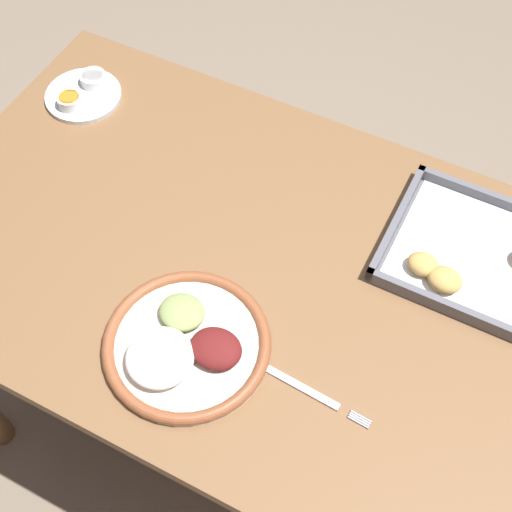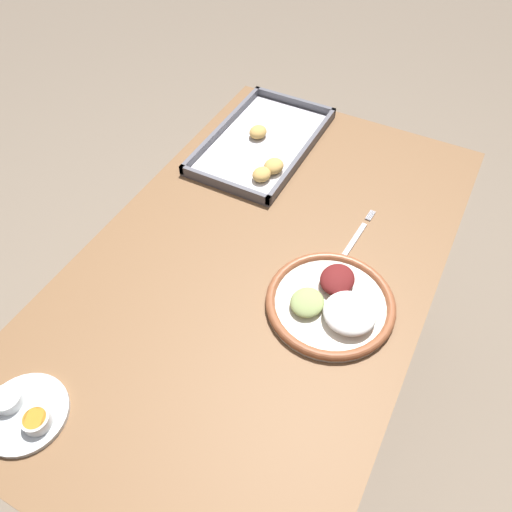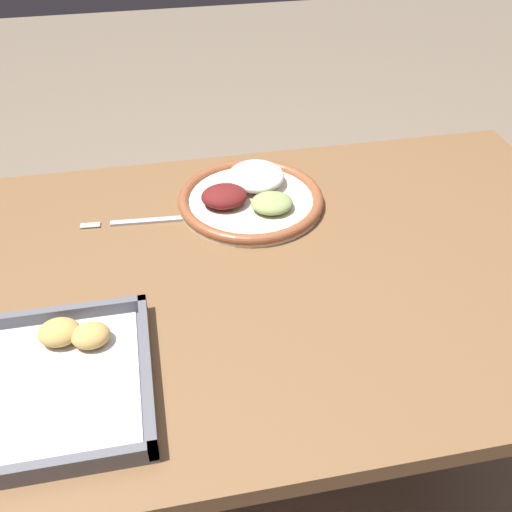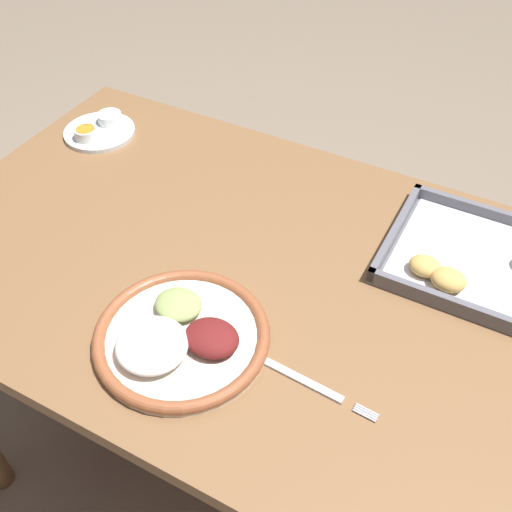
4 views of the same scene
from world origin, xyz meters
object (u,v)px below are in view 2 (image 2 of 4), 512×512
object	(u,v)px
saucer_plate	(24,412)
fork	(352,243)
baking_tray	(263,144)
dinner_plate	(332,303)

from	to	relation	value
saucer_plate	fork	bearing A→B (deg)	-29.42
fork	saucer_plate	world-z (taller)	saucer_plate
fork	saucer_plate	size ratio (longest dim) A/B	1.45
saucer_plate	baking_tray	size ratio (longest dim) A/B	0.35
dinner_plate	fork	distance (m)	0.19
saucer_plate	baking_tray	distance (m)	0.88
dinner_plate	baking_tray	world-z (taller)	dinner_plate
fork	baking_tray	size ratio (longest dim) A/B	0.51
dinner_plate	baking_tray	distance (m)	0.56
fork	saucer_plate	xyz separation A→B (m)	(-0.66, 0.37, 0.01)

